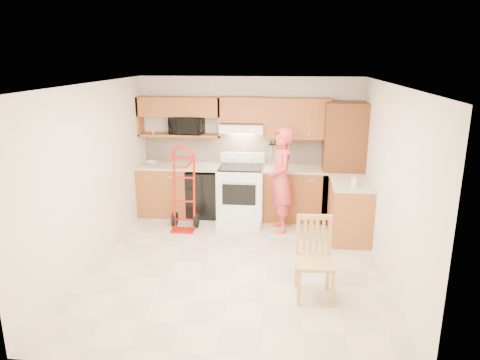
% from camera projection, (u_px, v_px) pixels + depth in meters
% --- Properties ---
extents(floor, '(4.00, 4.50, 0.02)m').
position_uv_depth(floor, '(236.00, 265.00, 6.27)').
color(floor, beige).
rests_on(floor, ground).
extents(ceiling, '(4.00, 4.50, 0.02)m').
position_uv_depth(ceiling, '(236.00, 84.00, 5.59)').
color(ceiling, white).
rests_on(ceiling, ground).
extents(wall_back, '(4.00, 0.02, 2.50)m').
position_uv_depth(wall_back, '(250.00, 146.00, 8.10)').
color(wall_back, '#F1E5CA').
rests_on(wall_back, ground).
extents(wall_front, '(4.00, 0.02, 2.50)m').
position_uv_depth(wall_front, '(207.00, 250.00, 3.77)').
color(wall_front, '#F1E5CA').
rests_on(wall_front, ground).
extents(wall_left, '(0.02, 4.50, 2.50)m').
position_uv_depth(wall_left, '(92.00, 175.00, 6.13)').
color(wall_left, '#F1E5CA').
rests_on(wall_left, ground).
extents(wall_right, '(0.02, 4.50, 2.50)m').
position_uv_depth(wall_right, '(390.00, 184.00, 5.73)').
color(wall_right, '#F1E5CA').
rests_on(wall_right, ground).
extents(backsplash, '(3.92, 0.03, 0.55)m').
position_uv_depth(backsplash, '(250.00, 149.00, 8.09)').
color(backsplash, beige).
rests_on(backsplash, wall_back).
extents(lower_cab_left, '(0.90, 0.60, 0.90)m').
position_uv_depth(lower_cab_left, '(165.00, 190.00, 8.17)').
color(lower_cab_left, '#AE622E').
rests_on(lower_cab_left, ground).
extents(dishwasher, '(0.60, 0.60, 0.85)m').
position_uv_depth(dishwasher, '(205.00, 193.00, 8.10)').
color(dishwasher, black).
rests_on(dishwasher, ground).
extents(lower_cab_right, '(1.14, 0.60, 0.90)m').
position_uv_depth(lower_cab_right, '(294.00, 194.00, 7.93)').
color(lower_cab_right, '#AE622E').
rests_on(lower_cab_right, ground).
extents(countertop_left, '(1.50, 0.63, 0.04)m').
position_uv_depth(countertop_left, '(180.00, 166.00, 8.01)').
color(countertop_left, beige).
rests_on(countertop_left, lower_cab_left).
extents(countertop_right, '(1.14, 0.63, 0.04)m').
position_uv_depth(countertop_right, '(295.00, 169.00, 7.81)').
color(countertop_right, beige).
rests_on(countertop_right, lower_cab_right).
extents(cab_return_right, '(0.60, 1.00, 0.90)m').
position_uv_depth(cab_return_right, '(350.00, 211.00, 7.08)').
color(cab_return_right, '#AE622E').
rests_on(cab_return_right, ground).
extents(countertop_return, '(0.63, 1.00, 0.04)m').
position_uv_depth(countertop_return, '(352.00, 183.00, 6.96)').
color(countertop_return, beige).
rests_on(countertop_return, cab_return_right).
extents(pantry_tall, '(0.70, 0.60, 2.10)m').
position_uv_depth(pantry_tall, '(343.00, 163.00, 7.69)').
color(pantry_tall, '#5E2E16').
rests_on(pantry_tall, ground).
extents(upper_cab_left, '(1.50, 0.33, 0.34)m').
position_uv_depth(upper_cab_left, '(179.00, 106.00, 7.85)').
color(upper_cab_left, '#AE622E').
rests_on(upper_cab_left, wall_back).
extents(upper_shelf_mw, '(1.50, 0.33, 0.04)m').
position_uv_depth(upper_shelf_mw, '(180.00, 135.00, 7.99)').
color(upper_shelf_mw, '#AE622E').
rests_on(upper_shelf_mw, wall_back).
extents(upper_cab_center, '(0.76, 0.33, 0.44)m').
position_uv_depth(upper_cab_center, '(242.00, 109.00, 7.75)').
color(upper_cab_center, '#AE622E').
rests_on(upper_cab_center, wall_back).
extents(upper_cab_right, '(1.14, 0.33, 0.70)m').
position_uv_depth(upper_cab_right, '(297.00, 118.00, 7.70)').
color(upper_cab_right, '#AE622E').
rests_on(upper_cab_right, wall_back).
extents(range_hood, '(0.76, 0.46, 0.14)m').
position_uv_depth(range_hood, '(242.00, 128.00, 7.78)').
color(range_hood, white).
rests_on(range_hood, wall_back).
extents(knife_strip, '(0.40, 0.05, 0.29)m').
position_uv_depth(knife_strip, '(280.00, 148.00, 7.99)').
color(knife_strip, black).
rests_on(knife_strip, backsplash).
extents(microwave, '(0.61, 0.44, 0.32)m').
position_uv_depth(microwave, '(187.00, 125.00, 7.93)').
color(microwave, black).
rests_on(microwave, upper_shelf_mw).
extents(range, '(0.79, 1.04, 1.17)m').
position_uv_depth(range, '(241.00, 189.00, 7.76)').
color(range, white).
rests_on(range, ground).
extents(person, '(0.54, 0.71, 1.75)m').
position_uv_depth(person, '(281.00, 180.00, 7.26)').
color(person, '#D3403E').
rests_on(person, ground).
extents(hand_truck, '(0.51, 0.47, 1.29)m').
position_uv_depth(hand_truck, '(183.00, 193.00, 7.37)').
color(hand_truck, '#B9160B').
rests_on(hand_truck, ground).
extents(dining_chair, '(0.47, 0.51, 1.00)m').
position_uv_depth(dining_chair, '(315.00, 260.00, 5.28)').
color(dining_chair, tan).
rests_on(dining_chair, ground).
extents(soap_bottle, '(0.10, 0.10, 0.17)m').
position_uv_depth(soap_bottle, '(354.00, 181.00, 6.69)').
color(soap_bottle, white).
rests_on(soap_bottle, countertop_return).
extents(bowl, '(0.29, 0.29, 0.06)m').
position_uv_depth(bowl, '(151.00, 163.00, 8.05)').
color(bowl, white).
rests_on(bowl, countertop_left).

